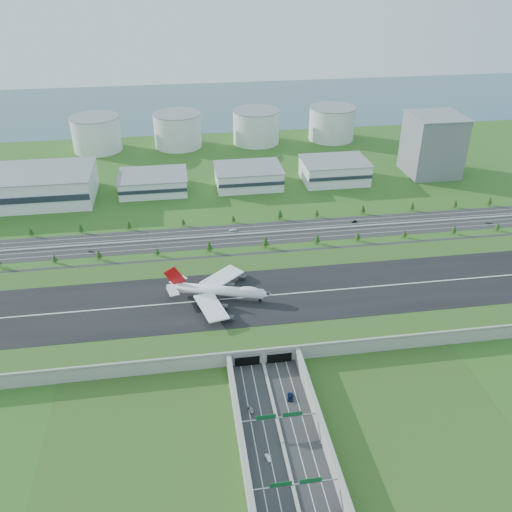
{
  "coord_description": "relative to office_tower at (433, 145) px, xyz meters",
  "views": [
    {
      "loc": [
        -35.9,
        -264.99,
        191.76
      ],
      "look_at": [
        8.83,
        35.0,
        15.72
      ],
      "focal_mm": 38.0,
      "sensor_mm": 36.0,
      "label": 1
    }
  ],
  "objects": [
    {
      "name": "north_expressway",
      "position": [
        -200.0,
        -100.0,
        -27.44
      ],
      "size": [
        560.0,
        36.0,
        0.12
      ],
      "primitive_type": "cube",
      "color": "#28282B",
      "rests_on": "ground"
    },
    {
      "name": "car_2",
      "position": [
        -190.98,
        -271.76,
        -26.57
      ],
      "size": [
        3.99,
        6.32,
        1.63
      ],
      "primitive_type": "imported",
      "rotation": [
        0.0,
        0.0,
        2.91
      ],
      "color": "#0B1838",
      "rests_on": "ground"
    },
    {
      "name": "hangar_mid_c",
      "position": [
        -95.0,
        -5.0,
        -18.0
      ],
      "size": [
        58.0,
        42.0,
        19.0
      ],
      "primitive_type": "cube",
      "color": "silver",
      "rests_on": "ground"
    },
    {
      "name": "fuel_tank_a",
      "position": [
        -320.0,
        115.0,
        -10.0
      ],
      "size": [
        50.0,
        50.0,
        35.0
      ],
      "primitive_type": "cylinder",
      "color": "silver",
      "rests_on": "ground"
    },
    {
      "name": "ground",
      "position": [
        -200.0,
        -195.0,
        -27.5
      ],
      "size": [
        1200.0,
        1200.0,
        0.0
      ],
      "primitive_type": "plane",
      "color": "#295B1C",
      "rests_on": "ground"
    },
    {
      "name": "hangar_mid_a",
      "position": [
        -260.0,
        -5.0,
        -20.0
      ],
      "size": [
        58.0,
        42.0,
        15.0
      ],
      "primitive_type": "cube",
      "color": "silver",
      "rests_on": "ground"
    },
    {
      "name": "boeing_747",
      "position": [
        -218.29,
        -193.45,
        -13.78
      ],
      "size": [
        63.24,
        58.92,
        20.11
      ],
      "rotation": [
        0.0,
        0.0,
        -0.29
      ],
      "color": "white",
      "rests_on": "airfield_deck"
    },
    {
      "name": "hangar_west",
      "position": [
        -370.0,
        -10.0,
        -15.0
      ],
      "size": [
        120.0,
        60.0,
        25.0
      ],
      "primitive_type": "cube",
      "color": "silver",
      "rests_on": "ground"
    },
    {
      "name": "car_6",
      "position": [
        1.56,
        -108.67,
        -26.56
      ],
      "size": [
        6.31,
        3.86,
        1.63
      ],
      "primitive_type": "imported",
      "rotation": [
        0.0,
        0.0,
        1.36
      ],
      "color": "#AAAAAF",
      "rests_on": "ground"
    },
    {
      "name": "bay_water",
      "position": [
        -200.0,
        285.0,
        -27.47
      ],
      "size": [
        1200.0,
        260.0,
        0.06
      ],
      "primitive_type": "cube",
      "color": "#385C6B",
      "rests_on": "ground"
    },
    {
      "name": "sign_gantry_far",
      "position": [
        -200.0,
        -325.04,
        -20.55
      ],
      "size": [
        38.7,
        0.7,
        9.8
      ],
      "color": "gray",
      "rests_on": "ground"
    },
    {
      "name": "hangar_mid_b",
      "position": [
        -175.0,
        -5.0,
        -19.0
      ],
      "size": [
        58.0,
        42.0,
        17.0
      ],
      "primitive_type": "cube",
      "color": "silver",
      "rests_on": "ground"
    },
    {
      "name": "car_4",
      "position": [
        -303.06,
        -110.41,
        -26.73
      ],
      "size": [
        4.13,
        2.83,
        1.31
      ],
      "primitive_type": "imported",
      "rotation": [
        0.0,
        0.0,
        1.2
      ],
      "color": "#525257",
      "rests_on": "ground"
    },
    {
      "name": "fuel_tank_b",
      "position": [
        -235.0,
        115.0,
        -10.0
      ],
      "size": [
        50.0,
        50.0,
        35.0
      ],
      "primitive_type": "cylinder",
      "color": "silver",
      "rests_on": "ground"
    },
    {
      "name": "underpass_road",
      "position": [
        -200.0,
        -294.42,
        -24.07
      ],
      "size": [
        38.8,
        120.4,
        8.0
      ],
      "color": "#28282B",
      "rests_on": "ground"
    },
    {
      "name": "car_0",
      "position": [
        -211.02,
        -277.29,
        -26.58
      ],
      "size": [
        2.63,
        4.96,
        1.61
      ],
      "primitive_type": "imported",
      "rotation": [
        0.0,
        0.0,
        0.16
      ],
      "color": "#9FA0A3",
      "rests_on": "ground"
    },
    {
      "name": "car_5",
      "position": [
        -102.46,
        -92.31,
        -26.68
      ],
      "size": [
        4.48,
        2.71,
        1.4
      ],
      "primitive_type": "imported",
      "rotation": [
        0.0,
        0.0,
        -1.26
      ],
      "color": "black",
      "rests_on": "ground"
    },
    {
      "name": "airfield_deck",
      "position": [
        -200.0,
        -195.09,
        -23.38
      ],
      "size": [
        520.0,
        100.0,
        9.2
      ],
      "color": "#989892",
      "rests_on": "ground"
    },
    {
      "name": "fuel_tank_c",
      "position": [
        -150.0,
        115.0,
        -10.0
      ],
      "size": [
        50.0,
        50.0,
        35.0
      ],
      "primitive_type": "cylinder",
      "color": "silver",
      "rests_on": "ground"
    },
    {
      "name": "tree_row",
      "position": [
        -182.28,
        -100.72,
        -22.83
      ],
      "size": [
        500.52,
        48.72,
        8.48
      ],
      "color": "#3D2819",
      "rests_on": "ground"
    },
    {
      "name": "office_tower",
      "position": [
        0.0,
        0.0,
        0.0
      ],
      "size": [
        46.0,
        46.0,
        55.0
      ],
      "primitive_type": "cube",
      "color": "slate",
      "rests_on": "ground"
    },
    {
      "name": "car_1",
      "position": [
        -207.69,
        -305.62,
        -26.68
      ],
      "size": [
        2.62,
        4.48,
        1.39
      ],
      "primitive_type": "imported",
      "rotation": [
        0.0,
        0.0,
        0.29
      ],
      "color": "white",
      "rests_on": "ground"
    },
    {
      "name": "fuel_tank_d",
      "position": [
        -65.0,
        115.0,
        -10.0
      ],
      "size": [
        50.0,
        50.0,
        35.0
      ],
      "primitive_type": "cylinder",
      "color": "silver",
      "rests_on": "ground"
    },
    {
      "name": "sign_gantry_near",
      "position": [
        -200.0,
        -290.04,
        -20.55
      ],
      "size": [
        38.7,
        0.7,
        9.8
      ],
      "color": "gray",
      "rests_on": "ground"
    },
    {
      "name": "car_7",
      "position": [
        -199.11,
        -92.72,
        -26.58
      ],
      "size": [
        5.66,
        2.57,
        1.61
      ],
      "primitive_type": "imported",
      "rotation": [
        0.0,
        0.0,
        -1.63
      ],
      "color": "white",
      "rests_on": "ground"
    }
  ]
}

